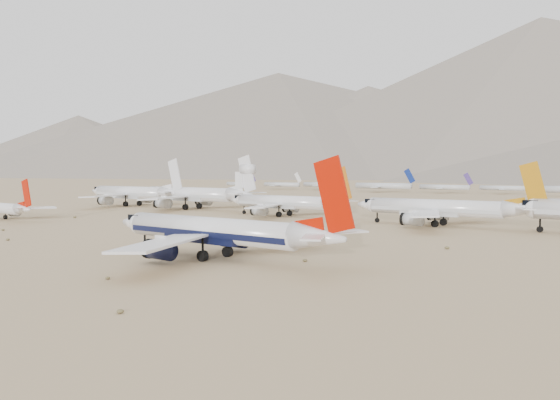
# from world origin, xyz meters

# --- Properties ---
(ground) EXTENTS (7000.00, 7000.00, 0.00)m
(ground) POSITION_xyz_m (0.00, 0.00, 0.00)
(ground) COLOR #967857
(ground) RESTS_ON ground
(main_airliner) EXTENTS (50.06, 48.90, 17.67)m
(main_airliner) POSITION_xyz_m (11.02, -5.46, 4.86)
(main_airliner) COLOR white
(main_airliner) RESTS_ON ground
(row2_gold_tail) EXTENTS (50.29, 49.19, 17.91)m
(row2_gold_tail) POSITION_xyz_m (20.78, 73.46, 5.01)
(row2_gold_tail) COLOR white
(row2_gold_tail) RESTS_ON ground
(row2_orange_tail) EXTENTS (47.50, 46.47, 16.95)m
(row2_orange_tail) POSITION_xyz_m (-33.47, 73.77, 4.75)
(row2_orange_tail) COLOR white
(row2_orange_tail) RESTS_ON ground
(row2_white_trijet) EXTENTS (60.51, 59.14, 21.44)m
(row2_white_trijet) POSITION_xyz_m (-82.99, 79.23, 6.21)
(row2_white_trijet) COLOR white
(row2_white_trijet) RESTS_ON ground
(row2_white_twin) EXTENTS (57.71, 56.47, 20.62)m
(row2_white_twin) POSITION_xyz_m (-119.74, 77.45, 5.80)
(row2_white_twin) COLOR white
(row2_white_twin) RESTS_ON ground
(desert_scrub) EXTENTS (278.85, 121.67, 0.63)m
(desert_scrub) POSITION_xyz_m (-0.17, -26.72, 0.29)
(desert_scrub) COLOR brown
(desert_scrub) RESTS_ON ground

